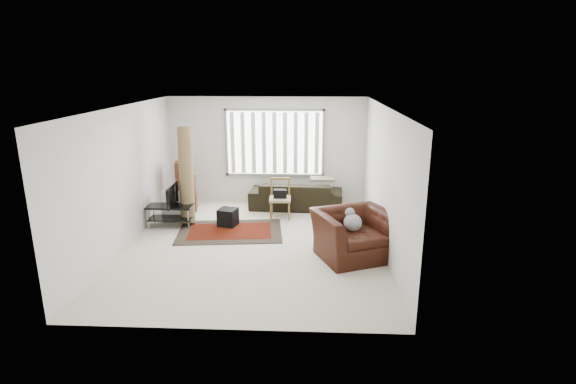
# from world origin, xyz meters

# --- Properties ---
(room) EXTENTS (6.00, 6.02, 2.71)m
(room) POSITION_xyz_m (0.03, 0.51, 1.76)
(room) COLOR beige
(room) RESTS_ON ground
(persian_rug) EXTENTS (2.33, 1.68, 0.02)m
(persian_rug) POSITION_xyz_m (-0.60, 0.68, 0.01)
(persian_rug) COLOR black
(persian_rug) RESTS_ON ground
(tv_stand) EXTENTS (0.98, 0.44, 0.49)m
(tv_stand) POSITION_xyz_m (-1.95, 0.94, 0.35)
(tv_stand) COLOR black
(tv_stand) RESTS_ON ground
(tv) EXTENTS (0.10, 0.80, 0.46)m
(tv) POSITION_xyz_m (-1.95, 0.94, 0.72)
(tv) COLOR black
(tv) RESTS_ON tv_stand
(subwoofer) EXTENTS (0.46, 0.46, 0.38)m
(subwoofer) POSITION_xyz_m (-0.70, 1.05, 0.21)
(subwoofer) COLOR black
(subwoofer) RESTS_ON persian_rug
(moving_boxes) EXTENTS (0.56, 0.53, 1.20)m
(moving_boxes) POSITION_xyz_m (-1.92, 2.14, 0.56)
(moving_boxes) COLOR #5A2F1C
(moving_boxes) RESTS_ON ground
(white_flatpack) EXTENTS (0.57, 0.25, 0.71)m
(white_flatpack) POSITION_xyz_m (-1.98, 1.29, 0.36)
(white_flatpack) COLOR silver
(white_flatpack) RESTS_ON ground
(rolled_rug) EXTENTS (0.49, 0.95, 2.14)m
(rolled_rug) POSITION_xyz_m (-1.66, 1.36, 1.07)
(rolled_rug) COLOR brown
(rolled_rug) RESTS_ON ground
(sofa) EXTENTS (2.32, 1.11, 0.87)m
(sofa) POSITION_xyz_m (0.76, 2.45, 0.44)
(sofa) COLOR black
(sofa) RESTS_ON ground
(side_chair) EXTENTS (0.51, 0.51, 0.91)m
(side_chair) POSITION_xyz_m (0.42, 1.70, 0.50)
(side_chair) COLOR tan
(side_chair) RESTS_ON ground
(armchair) EXTENTS (1.69, 1.59, 0.99)m
(armchair) POSITION_xyz_m (1.92, -0.48, 0.50)
(armchair) COLOR black
(armchair) RESTS_ON ground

